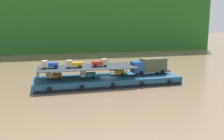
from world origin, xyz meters
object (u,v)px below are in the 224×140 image
Objects in this scene: covered_lorry at (150,66)px; mini_truck_upper_mid at (74,64)px; mini_truck_lower_aft at (88,74)px; mini_truck_lower_mid at (117,72)px; mini_truck_upper_stern at (50,64)px; mini_truck_upper_fore at (100,63)px; mini_truck_lower_stern at (54,75)px; cargo_barge at (108,81)px.

mini_truck_upper_mid is (-14.40, -0.27, 1.00)m from covered_lorry.
mini_truck_lower_aft and mini_truck_lower_mid have the same top height.
mini_truck_upper_stern is 0.99× the size of mini_truck_upper_fore.
mini_truck_upper_fore is (8.24, -0.72, 2.00)m from mini_truck_lower_stern.
mini_truck_lower_aft is at bearing -178.31° from covered_lorry.
mini_truck_lower_aft is 1.00× the size of mini_truck_lower_mid.
mini_truck_upper_stern is (-12.19, -0.39, 2.00)m from mini_truck_lower_mid.
covered_lorry is at bearing -0.77° from mini_truck_upper_stern.
mini_truck_upper_stern and mini_truck_upper_mid have the same top height.
mini_truck_lower_stern is at bearing 27.72° from mini_truck_upper_stern.
mini_truck_upper_mid is at bearing -178.91° from covered_lorry.
mini_truck_lower_stern is 0.99× the size of mini_truck_lower_aft.
covered_lorry is at bearing -1.74° from mini_truck_lower_stern.
mini_truck_lower_mid is at bearing 6.46° from mini_truck_upper_mid.
mini_truck_lower_aft is (5.93, -0.90, 0.00)m from mini_truck_lower_stern.
covered_lorry reaches higher than mini_truck_lower_stern.
mini_truck_upper_fore is (-1.47, -0.20, 3.44)m from cargo_barge.
mini_truck_lower_mid is at bearing 1.82° from mini_truck_upper_stern.
mini_truck_lower_stern reaches higher than cargo_barge.
covered_lorry is 2.86× the size of mini_truck_lower_mid.
mini_truck_lower_stern is at bearing 171.36° from mini_truck_lower_aft.
mini_truck_upper_fore reaches higher than cargo_barge.
mini_truck_lower_aft is at bearing -5.31° from mini_truck_upper_stern.
mini_truck_upper_mid and mini_truck_upper_fore have the same top height.
mini_truck_upper_mid is at bearing -12.89° from mini_truck_lower_stern.
mini_truck_upper_fore is at bearing 4.55° from mini_truck_lower_aft.
mini_truck_upper_fore reaches higher than mini_truck_lower_aft.
mini_truck_lower_aft is 1.01× the size of mini_truck_upper_fore.
mini_truck_upper_fore is (-3.38, -0.81, 2.00)m from mini_truck_lower_mid.
mini_truck_upper_stern reaches higher than cargo_barge.
mini_truck_upper_stern is (-0.57, -0.30, 2.00)m from mini_truck_lower_stern.
mini_truck_upper_stern reaches higher than mini_truck_lower_aft.
mini_truck_lower_stern is 6.00m from mini_truck_lower_aft.
mini_truck_upper_stern is 8.82m from mini_truck_upper_fore.
cargo_barge is 9.62× the size of mini_truck_upper_fore.
mini_truck_lower_aft is 5.78m from mini_truck_lower_mid.
mini_truck_lower_aft is 1.02× the size of mini_truck_upper_stern.
mini_truck_upper_mid reaches higher than cargo_barge.
cargo_barge is 2.47m from mini_truck_lower_mid.
mini_truck_upper_mid is at bearing -173.54° from mini_truck_lower_mid.
mini_truck_upper_mid is (3.58, -0.82, 2.00)m from mini_truck_lower_stern.
mini_truck_lower_stern and mini_truck_lower_mid have the same top height.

